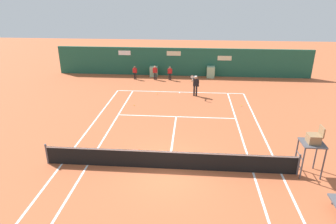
# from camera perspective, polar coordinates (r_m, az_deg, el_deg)

# --- Properties ---
(ground_plane) EXTENTS (80.00, 80.00, 0.01)m
(ground_plane) POSITION_cam_1_polar(r_m,az_deg,el_deg) (15.17, 0.30, -9.53)
(ground_plane) COLOR #B25633
(tennis_net) EXTENTS (12.10, 0.10, 1.07)m
(tennis_net) POSITION_cam_1_polar(r_m,az_deg,el_deg) (14.42, 0.12, -9.02)
(tennis_net) COLOR #4C4C51
(tennis_net) RESTS_ON ground_plane
(sponsor_back_wall) EXTENTS (25.00, 1.02, 2.75)m
(sponsor_back_wall) POSITION_cam_1_polar(r_m,az_deg,el_deg) (30.02, 2.76, 9.38)
(sponsor_back_wall) COLOR #1E5642
(sponsor_back_wall) RESTS_ON ground_plane
(umpire_chair) EXTENTS (1.00, 1.00, 2.43)m
(umpire_chair) POSITION_cam_1_polar(r_m,az_deg,el_deg) (15.01, 25.87, -5.23)
(umpire_chair) COLOR #47474C
(umpire_chair) RESTS_ON ground_plane
(player_on_baseline) EXTENTS (0.71, 0.69, 1.88)m
(player_on_baseline) POSITION_cam_1_polar(r_m,az_deg,el_deg) (24.13, 5.24, 5.31)
(player_on_baseline) COLOR black
(player_on_baseline) RESTS_ON ground_plane
(ball_kid_right_post) EXTENTS (0.43, 0.20, 1.30)m
(ball_kid_right_post) POSITION_cam_1_polar(r_m,az_deg,el_deg) (28.56, 0.37, 7.56)
(ball_kid_right_post) COLOR black
(ball_kid_right_post) RESTS_ON ground_plane
(ball_kid_centre_post) EXTENTS (0.45, 0.19, 1.36)m
(ball_kid_centre_post) POSITION_cam_1_polar(r_m,az_deg,el_deg) (28.69, -2.47, 7.67)
(ball_kid_centre_post) COLOR black
(ball_kid_centre_post) RESTS_ON ground_plane
(ball_kid_left_post) EXTENTS (0.43, 0.19, 1.28)m
(ball_kid_left_post) POSITION_cam_1_polar(r_m,az_deg,el_deg) (29.00, -6.32, 7.62)
(ball_kid_left_post) COLOR black
(ball_kid_left_post) RESTS_ON ground_plane
(tennis_ball_mid_court) EXTENTS (0.07, 0.07, 0.07)m
(tennis_ball_mid_court) POSITION_cam_1_polar(r_m,az_deg,el_deg) (22.83, 13.79, 1.18)
(tennis_ball_mid_court) COLOR #CCE033
(tennis_ball_mid_court) RESTS_ON ground_plane
(tennis_ball_near_service_line) EXTENTS (0.07, 0.07, 0.07)m
(tennis_ball_near_service_line) POSITION_cam_1_polar(r_m,az_deg,el_deg) (24.73, -2.09, 3.46)
(tennis_ball_near_service_line) COLOR #CCE033
(tennis_ball_near_service_line) RESTS_ON ground_plane
(tennis_ball_by_sideline) EXTENTS (0.07, 0.07, 0.07)m
(tennis_ball_by_sideline) POSITION_cam_1_polar(r_m,az_deg,el_deg) (22.40, -6.47, 1.29)
(tennis_ball_by_sideline) COLOR #CCE033
(tennis_ball_by_sideline) RESTS_ON ground_plane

